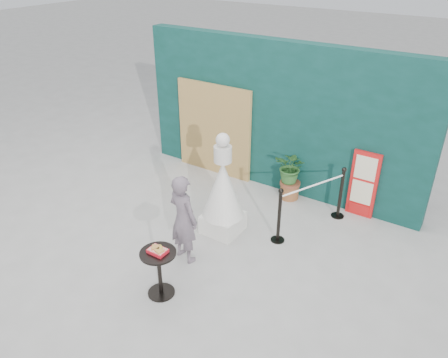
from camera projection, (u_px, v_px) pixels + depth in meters
ground at (183, 263)px, 7.04m from camera, size 60.00×60.00×0.00m
back_wall at (278, 117)px, 8.63m from camera, size 6.00×0.30×3.00m
bamboo_fence at (214, 130)px, 9.39m from camera, size 1.80×0.08×2.00m
woman at (183, 219)px, 6.81m from camera, size 0.61×0.46×1.51m
menu_board at (363, 185)px, 7.98m from camera, size 0.50×0.07×1.30m
statue at (223, 193)px, 7.47m from camera, size 0.73×0.73×1.88m
cafe_table at (159, 266)px, 6.20m from camera, size 0.52×0.52×0.75m
food_basket at (158, 250)px, 6.07m from camera, size 0.26×0.19×0.11m
planter at (291, 171)px, 8.56m from camera, size 0.60×0.52×1.03m
stanchion_barrier at (311, 205)px, 7.67m from camera, size 0.84×1.54×1.03m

